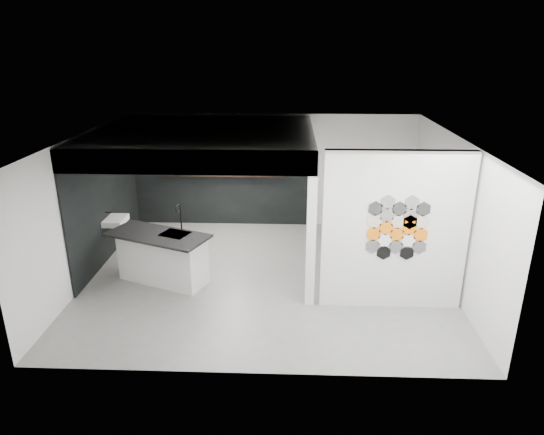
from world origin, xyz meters
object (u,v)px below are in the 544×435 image
Objects in this scene: partition_panel at (395,232)px; bottle_dark at (218,172)px; glass_bowl at (278,174)px; utensil_cup at (201,172)px; kitchen_island at (163,256)px; kettle at (253,172)px; glass_vase at (278,173)px; stockpot at (179,171)px; wall_basin at (116,221)px.

partition_panel is 5.26m from bottle_dark.
utensil_cup is (-1.90, 0.00, 0.01)m from glass_bowl.
kitchen_island reaches higher than bottle_dark.
glass_vase is (0.63, 0.00, -0.01)m from kettle.
kettle is at bearing 180.00° from glass_bowl.
partition_panel reaches higher than utensil_cup.
utensil_cup is at bearing 135.84° from partition_panel.
utensil_cup is at bearing 107.97° from kitchen_island.
kitchen_island is 13.44× the size of bottle_dark.
partition_panel is 4.39m from glass_vase.
glass_bowl is 0.81× the size of bottle_dark.
kitchen_island is 11.79× the size of kettle.
glass_vase is at bearing 0.00° from glass_bowl.
stockpot is 1.84m from kettle.
glass_vase is (2.14, 3.12, 0.86)m from kitchen_island.
utensil_cup is (1.49, 2.07, 0.52)m from wall_basin.
glass_vase is 1.16× the size of utensil_cup.
partition_panel is 4.72m from kettle.
glass_vase is at bearing 77.84° from kitchen_island.
kitchen_island is at bearing 169.96° from partition_panel.
kitchen_island is at bearing -40.21° from wall_basin.
wall_basin is 4.73× the size of glass_vase.
wall_basin is at bearing -148.65° from glass_vase.
stockpot is (-0.32, 3.12, 0.88)m from kitchen_island.
wall_basin is 1.66m from kitchen_island.
partition_panel is at bearing -47.31° from bottle_dark.
stockpot is 0.56m from utensil_cup.
stockpot is 2.46m from glass_vase.
glass_bowl is at bearing 0.00° from utensil_cup.
bottle_dark is (-1.49, 0.00, 0.01)m from glass_vase.
glass_bowl is 1.90m from utensil_cup.
stockpot is at bearing 180.00° from glass_vase.
kettle is (1.52, 3.12, 0.87)m from kitchen_island.
kettle is 0.63m from glass_vase.
utensil_cup is at bearing 180.00° from bottle_dark.
glass_vase is at bearing 0.00° from bottle_dark.
partition_panel is at bearing -32.80° from kettle.
wall_basin is at bearing 162.14° from kitchen_island.
kettle is (1.84, 0.00, -0.01)m from stockpot.
wall_basin is 2.33m from stockpot.
wall_basin is 2.60m from utensil_cup.
utensil_cup reaches higher than wall_basin.
kitchen_island is 3.88m from glass_bowl.
kitchen_island is 3.24m from utensil_cup.
partition_panel is 5.96m from stockpot.
partition_panel is 1.33× the size of kitchen_island.
wall_basin is 0.29× the size of kitchen_island.
kettle is 1.28m from utensil_cup.
bottle_dark reaches higher than glass_bowl.
bottle_dark is 0.41m from utensil_cup.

